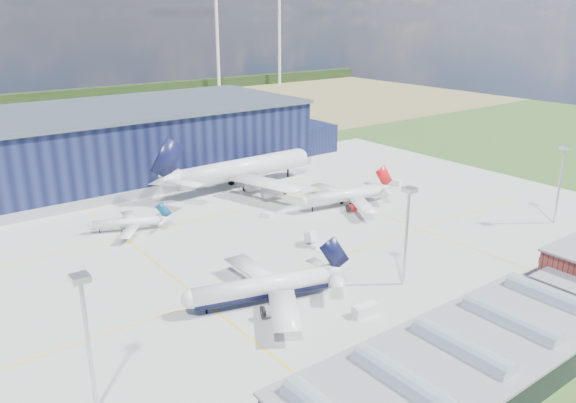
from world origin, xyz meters
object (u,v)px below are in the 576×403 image
object	(u,v)px
airliner_red	(343,190)
gse_cart_a	(267,215)
light_mast_east	(562,172)
airliner_navy	(262,277)
gse_cart_b	(200,187)
airliner_widebody	(242,158)
car_a	(532,283)
gse_van_b	(395,182)
gse_tug_c	(308,198)
car_b	(499,300)
gse_van_a	(365,310)
hangar	(144,142)
airstair	(310,240)
light_mast_center	(407,221)
airliner_regional	(126,218)
light_mast_west	(86,322)

from	to	relation	value
airliner_red	gse_cart_a	world-z (taller)	airliner_red
light_mast_east	airliner_navy	world-z (taller)	light_mast_east
gse_cart_b	airliner_widebody	bearing A→B (deg)	-86.25
airliner_navy	car_a	world-z (taller)	airliner_navy
airliner_navy	gse_cart_b	distance (m)	85.29
airliner_red	gse_van_b	bearing A→B (deg)	-157.49
airliner_red	gse_tug_c	size ratio (longest dim) A/B	11.69
gse_cart_b	car_b	xyz separation A→B (m)	(11.75, -110.00, -0.15)
gse_van_a	gse_cart_b	bearing A→B (deg)	-2.31
hangar	gse_van_a	xyz separation A→B (m)	(-9.34, -129.49, -10.44)
airliner_red	airstair	world-z (taller)	airliner_red
airliner_navy	gse_cart_a	world-z (taller)	airliner_navy
airliner_red	light_mast_center	bearing A→B (deg)	72.77
airliner_regional	car_a	bearing A→B (deg)	148.41
gse_cart_a	airstair	bearing A→B (deg)	-122.22
airliner_regional	gse_van_b	world-z (taller)	airliner_regional
hangar	gse_tug_c	size ratio (longest dim) A/B	48.23
gse_cart_a	airstair	world-z (taller)	airstair
light_mast_center	gse_tug_c	bearing A→B (deg)	70.67
light_mast_west	light_mast_east	bearing A→B (deg)	0.00
car_a	light_mast_east	bearing A→B (deg)	-55.41
airstair	car_a	xyz separation A→B (m)	(25.32, -48.24, -0.74)
car_a	gse_cart_a	bearing A→B (deg)	28.18
airliner_widebody	gse_cart_a	distance (m)	33.35
airliner_red	airstair	xyz separation A→B (m)	(-27.82, -17.86, -4.33)
airliner_regional	gse_van_b	distance (m)	94.87
gse_van_a	gse_tug_c	world-z (taller)	gse_van_a
light_mast_west	airliner_navy	bearing A→B (deg)	16.90
gse_tug_c	airliner_regional	bearing A→B (deg)	157.72
hangar	car_a	size ratio (longest dim) A/B	37.69
airliner_widebody	airliner_red	bearing A→B (deg)	-70.69
gse_van_b	gse_cart_b	distance (m)	68.98
light_mast_west	gse_cart_a	size ratio (longest dim) A/B	7.30
hangar	airliner_navy	size ratio (longest dim) A/B	3.79
airliner_navy	gse_cart_b	xyz separation A→B (m)	(29.00, 80.02, -5.55)
airliner_regional	gse_cart_a	world-z (taller)	airliner_regional
light_mast_east	gse_cart_a	xyz separation A→B (m)	(-64.04, 54.97, -14.75)
light_mast_east	hangar	bearing A→B (deg)	120.05
gse_van_b	car_a	size ratio (longest dim) A/B	1.21
light_mast_west	light_mast_east	size ratio (longest dim) A/B	1.00
airstair	car_a	distance (m)	54.49
airliner_regional	car_a	distance (m)	106.02
airliner_regional	airliner_widebody	bearing A→B (deg)	-138.32
airliner_widebody	airliner_navy	bearing A→B (deg)	-121.22
hangar	gse_van_a	world-z (taller)	hangar
hangar	light_mast_center	size ratio (longest dim) A/B	6.30
light_mast_west	gse_van_a	world-z (taller)	light_mast_west
light_mast_east	car_a	size ratio (longest dim) A/B	5.98
light_mast_west	car_a	bearing A→B (deg)	-10.96
airliner_widebody	airstair	size ratio (longest dim) A/B	14.72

